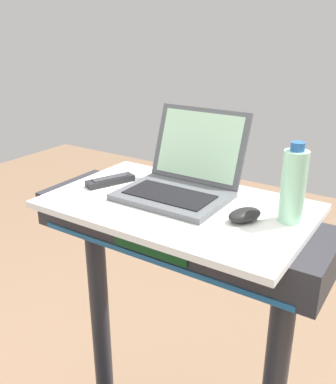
% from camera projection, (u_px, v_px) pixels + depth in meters
% --- Properties ---
extents(desk_board, '(0.76, 0.47, 0.02)m').
position_uv_depth(desk_board, '(177.00, 206.00, 1.24)').
color(desk_board, white).
rests_on(desk_board, treadmill_base).
extents(laptop, '(0.31, 0.31, 0.24)m').
position_uv_depth(laptop, '(182.00, 178.00, 1.28)').
color(laptop, '#515459').
rests_on(laptop, desk_board).
extents(computer_mouse, '(0.10, 0.12, 0.03)m').
position_uv_depth(computer_mouse, '(245.00, 215.00, 1.12)').
color(computer_mouse, black).
rests_on(computer_mouse, desk_board).
extents(water_bottle, '(0.06, 0.06, 0.21)m').
position_uv_depth(water_bottle, '(293.00, 186.00, 1.09)').
color(water_bottle, '#9EDBB2').
rests_on(water_bottle, desk_board).
extents(tv_remote, '(0.10, 0.17, 0.02)m').
position_uv_depth(tv_remote, '(110.00, 181.00, 1.38)').
color(tv_remote, '#232326').
rests_on(tv_remote, desk_board).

